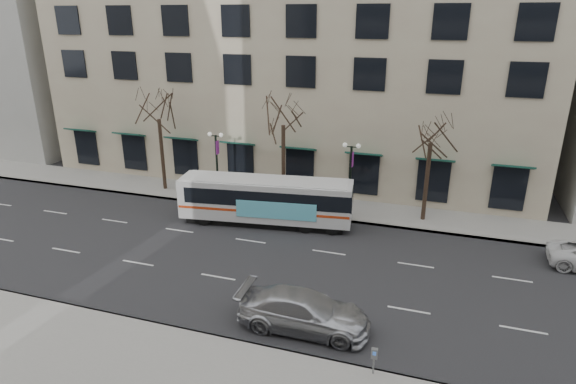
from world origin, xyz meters
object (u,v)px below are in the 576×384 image
at_px(tree_far_left, 158,107).
at_px(tree_far_right, 432,128).
at_px(tree_far_mid, 283,112).
at_px(pay_station, 374,356).
at_px(lamp_post_left, 217,162).
at_px(city_bus, 267,199).
at_px(lamp_post_right, 350,176).
at_px(silver_car, 304,311).

distance_m(tree_far_left, tree_far_right, 20.00).
bearing_deg(tree_far_right, tree_far_mid, 180.00).
relative_size(tree_far_mid, pay_station, 7.43).
relative_size(lamp_post_left, city_bus, 0.45).
distance_m(tree_far_mid, pay_station, 19.40).
xyz_separation_m(tree_far_left, lamp_post_right, (15.01, -0.60, -3.75)).
relative_size(tree_far_left, lamp_post_right, 1.60).
height_order(tree_far_mid, city_bus, tree_far_mid).
relative_size(lamp_post_left, pay_station, 4.52).
height_order(tree_far_mid, silver_car, tree_far_mid).
bearing_deg(pay_station, tree_far_left, 136.00).
xyz_separation_m(tree_far_left, tree_far_mid, (10.00, 0.00, 0.21)).
bearing_deg(tree_far_mid, city_bus, -89.58).
distance_m(lamp_post_left, pay_station, 21.01).
bearing_deg(tree_far_mid, tree_far_left, -180.00).
distance_m(tree_far_mid, city_bus, 6.32).
xyz_separation_m(tree_far_mid, tree_far_right, (10.00, -0.00, -0.48)).
distance_m(tree_far_left, pay_station, 25.59).
bearing_deg(city_bus, lamp_post_right, 23.09).
bearing_deg(tree_far_left, city_bus, -19.64).
bearing_deg(city_bus, tree_far_left, 152.59).
bearing_deg(silver_car, lamp_post_right, 1.49).
xyz_separation_m(tree_far_left, silver_car, (15.61, -13.94, -5.84)).
distance_m(tree_far_mid, lamp_post_left, 6.40).
relative_size(tree_far_left, lamp_post_left, 1.60).
relative_size(tree_far_mid, tree_far_right, 1.06).
height_order(lamp_post_right, silver_car, lamp_post_right).
height_order(tree_far_mid, tree_far_right, tree_far_mid).
bearing_deg(pay_station, tree_far_right, 82.83).
relative_size(tree_far_right, lamp_post_left, 1.55).
xyz_separation_m(lamp_post_left, city_bus, (5.02, -2.98, -1.25)).
height_order(tree_far_mid, pay_station, tree_far_mid).
height_order(lamp_post_right, pay_station, lamp_post_right).
bearing_deg(tree_far_right, lamp_post_right, -173.15).
xyz_separation_m(tree_far_mid, pay_station, (9.04, -16.11, -5.92)).
bearing_deg(lamp_post_right, tree_far_right, 6.85).
bearing_deg(tree_far_right, pay_station, -93.42).
relative_size(lamp_post_left, lamp_post_right, 1.00).
bearing_deg(lamp_post_right, pay_station, -75.44).
xyz_separation_m(tree_far_right, lamp_post_right, (-4.99, -0.60, -3.48)).
bearing_deg(tree_far_left, tree_far_right, 0.00).
relative_size(tree_far_mid, city_bus, 0.73).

